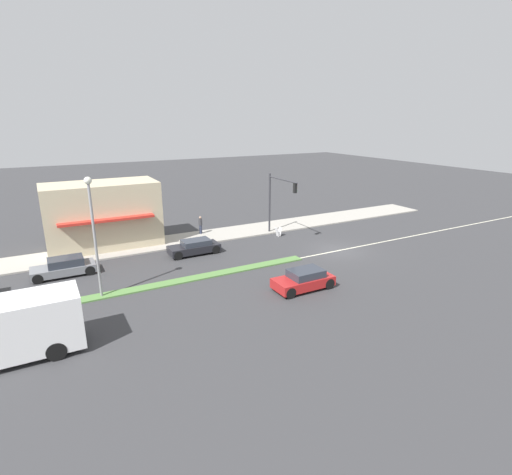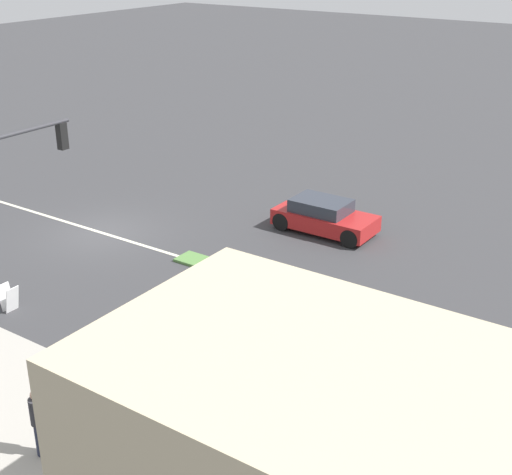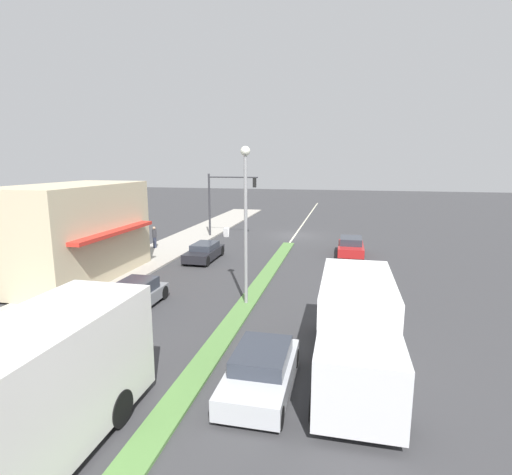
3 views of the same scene
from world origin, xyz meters
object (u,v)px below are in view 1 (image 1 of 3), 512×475
Objects in this scene: traffic_signal_main at (278,195)px; suv_grey at (64,267)px; street_lamp at (93,223)px; sedan_dark at (194,247)px; pedestrian at (200,225)px; warning_aframe_sign at (278,232)px; hatchback_red at (304,280)px.

traffic_signal_main is 1.34× the size of suv_grey.
street_lamp reaches higher than sedan_dark.
pedestrian reaches higher than sedan_dark.
suv_grey is (-4.99, 12.13, -0.39)m from pedestrian.
warning_aframe_sign is at bearing -122.52° from pedestrian.
street_lamp is 1.77× the size of suv_grey.
sedan_dark is at bearing -90.00° from suv_grey.
street_lamp is 6.73m from suv_grey.
hatchback_red is (-11.12, 4.82, -3.26)m from traffic_signal_main.
sedan_dark reaches higher than warning_aframe_sign.
traffic_signal_main is at bearing -23.44° from hatchback_red.
hatchback_red is at bearing -126.67° from suv_grey.
traffic_signal_main reaches higher than suv_grey.
pedestrian reaches higher than suv_grey.
suv_grey is at bearing 90.00° from sedan_dark.
traffic_signal_main is 17.65m from street_lamp.
hatchback_red is at bearing -175.02° from pedestrian.
hatchback_red reaches higher than warning_aframe_sign.
warning_aframe_sign is 18.37m from suv_grey.
suv_grey is at bearing 93.21° from warning_aframe_sign.
street_lamp is at bearing 110.33° from traffic_signal_main.
pedestrian is at bearing -26.27° from sedan_dark.
warning_aframe_sign is at bearing -23.98° from hatchback_red.
traffic_signal_main reaches higher than hatchback_red.
street_lamp is at bearing 66.88° from hatchback_red.
sedan_dark is at bearing 97.46° from traffic_signal_main.
street_lamp reaches higher than suv_grey.
pedestrian is 2.01× the size of warning_aframe_sign.
warning_aframe_sign is (6.03, -16.62, -4.35)m from street_lamp.
pedestrian is (9.99, -10.40, -3.77)m from street_lamp.
suv_grey is at bearing 112.36° from pedestrian.
pedestrian is 5.58m from sedan_dark.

